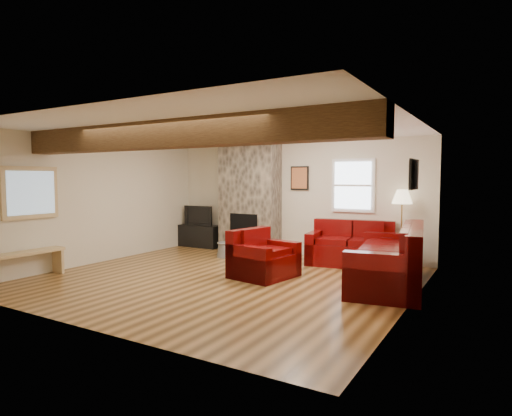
{
  "coord_description": "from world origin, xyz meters",
  "views": [
    {
      "loc": [
        4.07,
        -5.85,
        1.7
      ],
      "look_at": [
        0.4,
        0.4,
        1.19
      ],
      "focal_mm": 30.0,
      "sensor_mm": 36.0,
      "label": 1
    }
  ],
  "objects": [
    {
      "name": "artwork_back",
      "position": [
        0.15,
        2.71,
        1.7
      ],
      "size": [
        0.42,
        0.06,
        0.52
      ],
      "primitive_type": null,
      "color": "black",
      "rests_on": "room"
    },
    {
      "name": "pine_bench",
      "position": [
        -2.83,
        -1.69,
        0.24
      ],
      "size": [
        0.29,
        1.26,
        0.47
      ],
      "primitive_type": null,
      "color": "tan",
      "rests_on": "floor"
    },
    {
      "name": "floor_lamp",
      "position": [
        2.36,
        2.55,
        1.26
      ],
      "size": [
        0.38,
        0.38,
        1.48
      ],
      "color": "tan",
      "rests_on": "floor"
    },
    {
      "name": "coffee_table",
      "position": [
        0.53,
        0.43,
        0.2
      ],
      "size": [
        0.81,
        0.81,
        0.42
      ],
      "color": "#452D16",
      "rests_on": "floor"
    },
    {
      "name": "room",
      "position": [
        0.0,
        0.0,
        1.25
      ],
      "size": [
        8.0,
        8.0,
        8.0
      ],
      "color": "#553616",
      "rests_on": "ground"
    },
    {
      "name": "loveseat",
      "position": [
        1.47,
        2.23,
        0.43
      ],
      "size": [
        1.73,
        1.14,
        0.86
      ],
      "primitive_type": null,
      "rotation": [
        0.0,
        0.0,
        0.14
      ],
      "color": "#430504",
      "rests_on": "floor"
    },
    {
      "name": "tv_cabinet",
      "position": [
        -2.45,
        2.53,
        0.27
      ],
      "size": [
        1.08,
        0.43,
        0.54
      ],
      "primitive_type": "cube",
      "color": "black",
      "rests_on": "floor"
    },
    {
      "name": "armchair_red",
      "position": [
        0.52,
        0.47,
        0.41
      ],
      "size": [
        1.04,
        1.14,
        0.81
      ],
      "primitive_type": null,
      "rotation": [
        0.0,
        0.0,
        1.4
      ],
      "color": "#430504",
      "rests_on": "floor"
    },
    {
      "name": "back_window",
      "position": [
        1.35,
        2.71,
        1.55
      ],
      "size": [
        0.9,
        0.08,
        1.1
      ],
      "primitive_type": null,
      "color": "white",
      "rests_on": "room"
    },
    {
      "name": "television",
      "position": [
        -2.45,
        2.53,
        0.78
      ],
      "size": [
        0.83,
        0.11,
        0.48
      ],
      "primitive_type": "imported",
      "color": "black",
      "rests_on": "tv_cabinet"
    },
    {
      "name": "artwork_right",
      "position": [
        2.96,
        0.3,
        1.75
      ],
      "size": [
        0.06,
        0.55,
        0.42
      ],
      "primitive_type": null,
      "color": "black",
      "rests_on": "room"
    },
    {
      "name": "ceiling_dome",
      "position": [
        0.9,
        0.9,
        2.44
      ],
      "size": [
        0.4,
        0.4,
        0.18
      ],
      "primitive_type": null,
      "color": "white",
      "rests_on": "room"
    },
    {
      "name": "oak_beam",
      "position": [
        0.0,
        -1.25,
        2.31
      ],
      "size": [
        6.0,
        0.36,
        0.38
      ],
      "primitive_type": "cube",
      "color": "#321F0F",
      "rests_on": "room"
    },
    {
      "name": "sofa_three",
      "position": [
        2.48,
        1.02,
        0.47
      ],
      "size": [
        1.4,
        2.59,
        0.95
      ],
      "primitive_type": null,
      "rotation": [
        0.0,
        0.0,
        -1.42
      ],
      "color": "#430504",
      "rests_on": "floor"
    },
    {
      "name": "hatch_window",
      "position": [
        -2.96,
        -1.5,
        1.45
      ],
      "size": [
        0.08,
        1.0,
        0.9
      ],
      "primitive_type": null,
      "color": "tan",
      "rests_on": "room"
    },
    {
      "name": "coal_bucket",
      "position": [
        -1.11,
        1.66,
        0.17
      ],
      "size": [
        0.35,
        0.35,
        0.33
      ],
      "primitive_type": null,
      "color": "slate",
      "rests_on": "floor"
    },
    {
      "name": "chimney_breast",
      "position": [
        -1.0,
        2.49,
        1.22
      ],
      "size": [
        1.4,
        0.67,
        2.5
      ],
      "color": "#36302A",
      "rests_on": "floor"
    }
  ]
}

